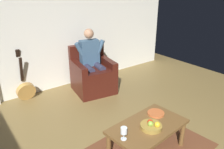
% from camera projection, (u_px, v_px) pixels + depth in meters
% --- Properties ---
extents(wall_back, '(6.50, 0.06, 2.50)m').
position_uv_depth(wall_back, '(39.00, 30.00, 4.23)').
color(wall_back, silver).
rests_on(wall_back, ground).
extents(armchair, '(0.85, 0.87, 0.91)m').
position_uv_depth(armchair, '(92.00, 75.00, 4.55)').
color(armchair, '#3C140E').
rests_on(armchair, ground).
extents(person_seated, '(0.64, 0.58, 1.26)m').
position_uv_depth(person_seated, '(92.00, 59.00, 4.42)').
color(person_seated, '#36526C').
rests_on(person_seated, ground).
extents(coffee_table, '(1.05, 0.66, 0.41)m').
position_uv_depth(coffee_table, '(148.00, 129.00, 2.83)').
color(coffee_table, brown).
rests_on(coffee_table, ground).
extents(guitar, '(0.34, 0.29, 0.96)m').
position_uv_depth(guitar, '(26.00, 89.00, 4.22)').
color(guitar, '#B18340').
rests_on(guitar, ground).
extents(wine_glass_near, '(0.08, 0.08, 0.16)m').
position_uv_depth(wine_glass_near, '(124.00, 131.00, 2.52)').
color(wine_glass_near, silver).
rests_on(wine_glass_near, coffee_table).
extents(fruit_bowl, '(0.27, 0.27, 0.11)m').
position_uv_depth(fruit_bowl, '(151.00, 126.00, 2.74)').
color(fruit_bowl, olive).
rests_on(fruit_bowl, coffee_table).
extents(decorative_dish, '(0.23, 0.23, 0.02)m').
position_uv_depth(decorative_dish, '(156.00, 113.00, 3.05)').
color(decorative_dish, '#B75B2E').
rests_on(decorative_dish, coffee_table).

